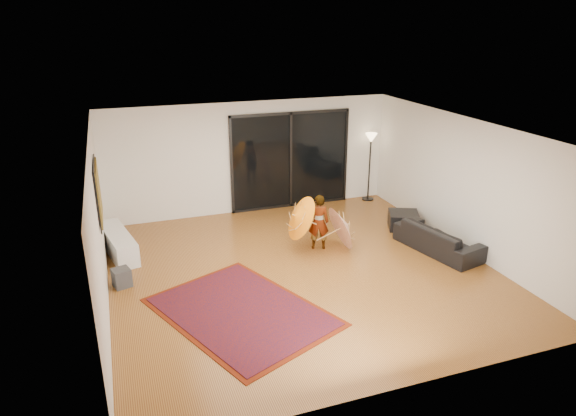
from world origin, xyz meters
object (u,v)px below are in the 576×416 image
media_console (118,243)px  ottoman (403,220)px  child (319,222)px  sofa (438,239)px

media_console → ottoman: 6.23m
child → media_console: bearing=3.6°
media_console → sofa: (6.20, -2.05, 0.04)m
ottoman → sofa: bearing=-89.5°
sofa → child: bearing=54.8°
media_console → child: child is taller
media_console → ottoman: size_ratio=2.59×
sofa → media_console: bearing=59.2°
media_console → ottoman: (6.19, -0.73, -0.05)m
media_console → child: (3.93, -1.10, 0.35)m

